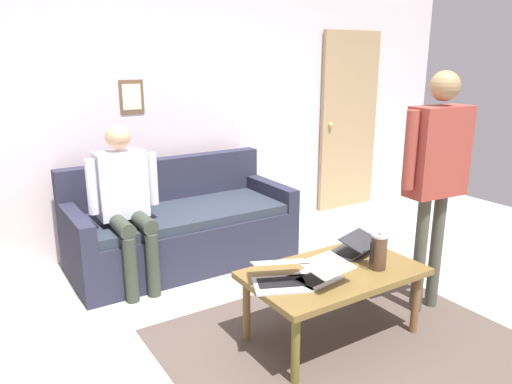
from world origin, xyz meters
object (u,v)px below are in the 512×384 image
at_px(laptop_right, 281,277).
at_px(interior_door, 349,122).
at_px(person_standing, 437,163).
at_px(couch, 181,228).
at_px(laptop_left, 354,248).
at_px(coffee_table, 333,277).
at_px(laptop_center, 319,273).
at_px(french_press, 379,251).
at_px(person_seated, 126,197).

bearing_deg(laptop_right, interior_door, -139.35).
bearing_deg(laptop_right, person_standing, 175.26).
bearing_deg(couch, laptop_left, 112.19).
height_order(interior_door, couch, interior_door).
bearing_deg(coffee_table, laptop_center, 19.88).
height_order(coffee_table, laptop_left, laptop_left).
bearing_deg(laptop_left, laptop_center, 23.23).
xyz_separation_m(coffee_table, french_press, (-0.25, 0.13, 0.17)).
bearing_deg(coffee_table, person_seated, -59.09).
xyz_separation_m(interior_door, person_standing, (1.24, 2.20, 0.05)).
height_order(interior_door, laptop_center, interior_door).
distance_m(interior_door, laptop_left, 2.70).
distance_m(coffee_table, person_standing, 1.05).
bearing_deg(laptop_left, person_seated, -48.13).
bearing_deg(person_seated, laptop_center, 114.54).
relative_size(couch, coffee_table, 1.71).
height_order(couch, person_seated, person_seated).
bearing_deg(interior_door, couch, 11.17).
relative_size(laptop_right, person_seated, 0.33).
distance_m(interior_door, laptop_right, 3.26).
relative_size(laptop_right, person_standing, 0.25).
bearing_deg(laptop_left, french_press, 79.85).
height_order(laptop_center, person_standing, person_standing).
height_order(laptop_center, french_press, french_press).
distance_m(person_standing, person_seated, 2.28).
xyz_separation_m(french_press, person_seated, (1.11, -1.56, 0.15)).
bearing_deg(person_seated, french_press, 125.41).
bearing_deg(coffee_table, interior_door, -134.03).
relative_size(couch, person_seated, 1.49).
bearing_deg(laptop_center, couch, -85.21).
xyz_separation_m(interior_door, laptop_center, (2.23, 2.19, -0.51)).
distance_m(laptop_left, laptop_right, 0.70).
xyz_separation_m(laptop_right, person_standing, (-1.20, 0.10, 0.57)).
height_order(coffee_table, french_press, french_press).
xyz_separation_m(coffee_table, laptop_right, (0.39, -0.03, 0.09)).
relative_size(couch, laptop_right, 4.47).
bearing_deg(interior_door, laptop_right, 40.65).
xyz_separation_m(couch, person_seated, (0.54, 0.23, 0.42)).
distance_m(laptop_center, french_press, 0.44).
bearing_deg(couch, interior_door, -168.83).
relative_size(french_press, person_standing, 0.15).
bearing_deg(french_press, person_seated, -54.59).
relative_size(coffee_table, laptop_left, 3.07).
xyz_separation_m(couch, coffee_table, (-0.32, 1.66, 0.11)).
bearing_deg(laptop_center, person_seated, -65.46).
bearing_deg(interior_door, person_seated, 13.42).
xyz_separation_m(interior_door, laptop_left, (1.76, 1.99, -0.52)).
relative_size(couch, laptop_center, 5.26).
height_order(interior_door, person_seated, interior_door).
bearing_deg(person_seated, interior_door, -166.58).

